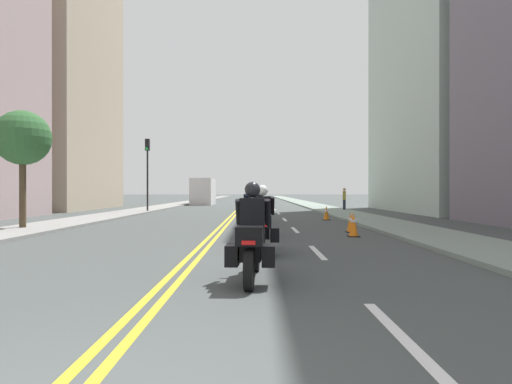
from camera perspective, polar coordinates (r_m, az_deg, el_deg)
The scene contains 20 objects.
ground_plane at distance 50.51m, azimuth -1.69°, elevation -1.54°, with size 264.00×264.00×0.00m, color #414746.
sidewalk_left at distance 51.18m, azimuth -9.53°, elevation -1.45°, with size 2.58×144.00×0.12m, color gray.
sidewalk_right at distance 50.80m, azimuth 6.21°, elevation -1.46°, with size 2.58×144.00×0.12m, color gray.
centreline_yellow_inner at distance 50.51m, azimuth -1.83°, elevation -1.53°, with size 0.12×132.00×0.01m, color yellow.
centreline_yellow_outer at distance 50.51m, azimuth -1.56°, elevation -1.53°, with size 0.12×132.00×0.01m, color yellow.
lane_dashes_white at distance 31.54m, azimuth 2.54°, elevation -2.54°, with size 0.14×56.40×0.01m.
building_left_1 at distance 40.51m, azimuth -25.92°, elevation 12.79°, with size 8.93×12.51×20.72m.
building_right_1 at distance 36.99m, azimuth 24.82°, elevation 21.41°, with size 9.11×14.97×29.80m.
motorcycle_0 at distance 7.13m, azimuth -0.65°, elevation -6.54°, with size 0.78×2.18×1.63m.
motorcycle_1 at distance 10.31m, azimuth 0.71°, elevation -4.49°, with size 0.77×2.24×1.62m.
motorcycle_2 at distance 14.00m, azimuth -0.41°, elevation -3.20°, with size 0.76×2.18×1.65m.
motorcycle_3 at distance 17.54m, azimuth -0.84°, elevation -2.53°, with size 0.76×2.24×1.64m.
motorcycle_4 at distance 20.72m, azimuth -0.06°, elevation -2.08°, with size 0.78×2.15×1.64m.
traffic_cone_0 at distance 22.42m, azimuth 9.04°, elevation -2.69°, with size 0.38×0.38×0.74m.
traffic_cone_1 at distance 15.94m, azimuth 12.12°, elevation -3.87°, with size 0.34×0.34×0.73m.
traffic_cone_2 at distance 14.40m, azimuth 12.48°, elevation -4.15°, with size 0.36×0.36×0.80m.
traffic_light_near at distance 30.94m, azimuth -14.12°, elevation 3.80°, with size 0.28×0.38×5.05m.
pedestrian_0 at distance 32.40m, azimuth 11.33°, elevation -0.92°, with size 0.30×0.50×1.70m.
street_tree_0 at distance 18.49m, azimuth -28.31°, elevation 6.15°, with size 2.02×2.02×4.47m.
parked_truck at distance 47.53m, azimuth -6.98°, elevation -0.11°, with size 2.20×6.50×2.80m.
Camera 1 is at (1.37, -2.47, 1.47)m, focal length 30.63 mm.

